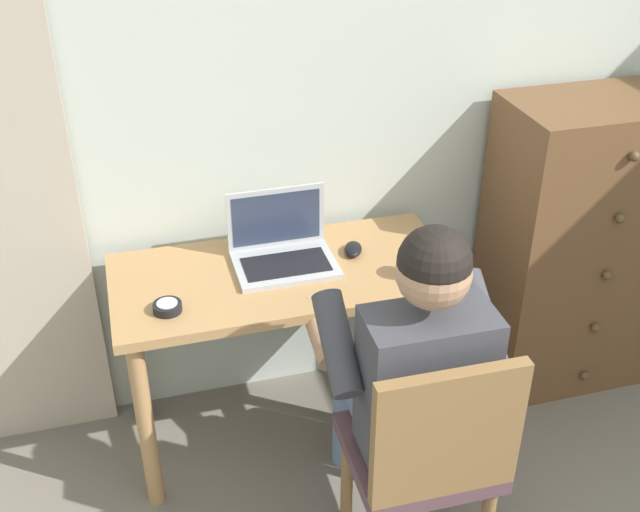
{
  "coord_description": "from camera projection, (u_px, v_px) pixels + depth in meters",
  "views": [
    {
      "loc": [
        -0.96,
        -0.32,
        2.14
      ],
      "look_at": [
        -0.38,
        1.76,
        0.82
      ],
      "focal_mm": 44.24,
      "sensor_mm": 36.0,
      "label": 1
    }
  ],
  "objects": [
    {
      "name": "chair",
      "position": [
        428.0,
        453.0,
        2.26
      ],
      "size": [
        0.43,
        0.41,
        0.87
      ],
      "color": "brown",
      "rests_on": "ground_plane"
    },
    {
      "name": "coffee_mug",
      "position": [
        423.0,
        266.0,
        2.58
      ],
      "size": [
        0.12,
        0.08,
        0.09
      ],
      "color": "#9E3D38",
      "rests_on": "desk"
    },
    {
      "name": "desk_clock",
      "position": [
        167.0,
        307.0,
        2.44
      ],
      "size": [
        0.09,
        0.09,
        0.03
      ],
      "color": "black",
      "rests_on": "desk"
    },
    {
      "name": "wall_back",
      "position": [
        389.0,
        75.0,
        2.76
      ],
      "size": [
        4.8,
        0.05,
        2.5
      ],
      "primitive_type": "cube",
      "color": "silver",
      "rests_on": "ground_plane"
    },
    {
      "name": "dresser",
      "position": [
        575.0,
        246.0,
        3.05
      ],
      "size": [
        0.65,
        0.44,
        1.18
      ],
      "color": "brown",
      "rests_on": "ground_plane"
    },
    {
      "name": "laptop",
      "position": [
        282.0,
        248.0,
        2.67
      ],
      "size": [
        0.34,
        0.25,
        0.24
      ],
      "color": "#B7BABF",
      "rests_on": "desk"
    },
    {
      "name": "desk",
      "position": [
        284.0,
        300.0,
        2.71
      ],
      "size": [
        1.15,
        0.54,
        0.72
      ],
      "color": "tan",
      "rests_on": "ground_plane"
    },
    {
      "name": "person_seated",
      "position": [
        410.0,
        365.0,
        2.32
      ],
      "size": [
        0.54,
        0.59,
        1.18
      ],
      "color": "#6B84AD",
      "rests_on": "ground_plane"
    },
    {
      "name": "computer_mouse",
      "position": [
        353.0,
        249.0,
        2.73
      ],
      "size": [
        0.09,
        0.11,
        0.03
      ],
      "primitive_type": "ellipsoid",
      "rotation": [
        0.0,
        0.0,
        -0.36
      ],
      "color": "black",
      "rests_on": "desk"
    }
  ]
}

